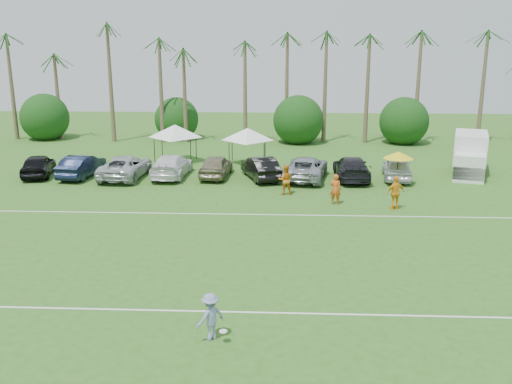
{
  "coord_description": "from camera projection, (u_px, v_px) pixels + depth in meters",
  "views": [
    {
      "loc": [
        4.45,
        -17.0,
        9.74
      ],
      "look_at": [
        3.08,
        13.02,
        1.6
      ],
      "focal_mm": 40.0,
      "sensor_mm": 36.0,
      "label": 1
    }
  ],
  "objects": [
    {
      "name": "sideline_player_b",
      "position": [
        285.0,
        180.0,
        36.51
      ],
      "size": [
        0.96,
        0.77,
        1.9
      ],
      "primitive_type": "imported",
      "rotation": [
        0.0,
        0.0,
        3.2
      ],
      "color": "orange",
      "rests_on": "ground"
    },
    {
      "name": "palm_tree_7",
      "position": [
        321.0,
        34.0,
        52.79
      ],
      "size": [
        2.4,
        2.4,
        11.9
      ],
      "color": "brown",
      "rests_on": "ground"
    },
    {
      "name": "sideline_player_a",
      "position": [
        335.0,
        189.0,
        34.35
      ],
      "size": [
        0.77,
        0.61,
        1.86
      ],
      "primitive_type": "imported",
      "rotation": [
        0.0,
        0.0,
        2.86
      ],
      "color": "#E05718",
      "rests_on": "ground"
    },
    {
      "name": "bush_tree_2",
      "position": [
        298.0,
        121.0,
        56.01
      ],
      "size": [
        4.0,
        4.0,
        4.0
      ],
      "color": "brown",
      "rests_on": "ground"
    },
    {
      "name": "box_truck",
      "position": [
        470.0,
        153.0,
        41.69
      ],
      "size": [
        3.77,
        6.14,
        2.97
      ],
      "rotation": [
        0.0,
        0.0,
        -0.3
      ],
      "color": "white",
      "rests_on": "ground"
    },
    {
      "name": "palm_tree_0",
      "position": [
        8.0,
        62.0,
        54.79
      ],
      "size": [
        2.4,
        2.4,
        8.9
      ],
      "color": "brown",
      "rests_on": "ground"
    },
    {
      "name": "frisbee_player",
      "position": [
        210.0,
        317.0,
        18.87
      ],
      "size": [
        1.19,
        1.16,
        1.64
      ],
      "rotation": [
        0.0,
        0.0,
        3.88
      ],
      "color": "#7E8AB3",
      "rests_on": "ground"
    },
    {
      "name": "field_lines",
      "position": [
        186.0,
        252.0,
        26.85
      ],
      "size": [
        80.0,
        12.1,
        0.01
      ],
      "color": "white",
      "rests_on": "ground"
    },
    {
      "name": "palm_tree_5",
      "position": [
        235.0,
        53.0,
        53.59
      ],
      "size": [
        2.4,
        2.4,
        9.9
      ],
      "color": "brown",
      "rests_on": "ground"
    },
    {
      "name": "bush_tree_3",
      "position": [
        400.0,
        122.0,
        55.57
      ],
      "size": [
        4.0,
        4.0,
        4.0
      ],
      "color": "brown",
      "rests_on": "ground"
    },
    {
      "name": "bush_tree_1",
      "position": [
        177.0,
        121.0,
        56.54
      ],
      "size": [
        4.0,
        4.0,
        4.0
      ],
      "color": "brown",
      "rests_on": "ground"
    },
    {
      "name": "parked_car_0",
      "position": [
        38.0,
        165.0,
        41.39
      ],
      "size": [
        2.83,
        5.02,
        1.61
      ],
      "primitive_type": "imported",
      "rotation": [
        0.0,
        0.0,
        3.35
      ],
      "color": "black",
      "rests_on": "ground"
    },
    {
      "name": "palm_tree_10",
      "position": [
        485.0,
        44.0,
        52.35
      ],
      "size": [
        2.4,
        2.4,
        10.9
      ],
      "color": "brown",
      "rests_on": "ground"
    },
    {
      "name": "parked_car_3",
      "position": [
        171.0,
        166.0,
        41.24
      ],
      "size": [
        2.53,
        5.66,
        1.61
      ],
      "primitive_type": "imported",
      "rotation": [
        0.0,
        0.0,
        3.09
      ],
      "color": "white",
      "rests_on": "ground"
    },
    {
      "name": "parked_car_5",
      "position": [
        260.0,
        168.0,
        40.61
      ],
      "size": [
        3.2,
        5.19,
        1.61
      ],
      "primitive_type": "imported",
      "rotation": [
        0.0,
        0.0,
        3.47
      ],
      "color": "black",
      "rests_on": "ground"
    },
    {
      "name": "palm_tree_6",
      "position": [
        278.0,
        44.0,
        53.19
      ],
      "size": [
        2.4,
        2.4,
        10.9
      ],
      "color": "brown",
      "rests_on": "ground"
    },
    {
      "name": "parked_car_4",
      "position": [
        216.0,
        166.0,
        41.13
      ],
      "size": [
        2.27,
        4.87,
        1.61
      ],
      "primitive_type": "imported",
      "rotation": [
        0.0,
        0.0,
        3.06
      ],
      "color": "#7C7458",
      "rests_on": "ground"
    },
    {
      "name": "palm_tree_4",
      "position": [
        194.0,
        63.0,
        54.0
      ],
      "size": [
        2.4,
        2.4,
        8.9
      ],
      "color": "brown",
      "rests_on": "ground"
    },
    {
      "name": "palm_tree_9",
      "position": [
        429.0,
        53.0,
        52.8
      ],
      "size": [
        2.4,
        2.4,
        9.9
      ],
      "color": "brown",
      "rests_on": "ground"
    },
    {
      "name": "ground",
      "position": [
        147.0,
        338.0,
        19.14
      ],
      "size": [
        120.0,
        120.0,
        0.0
      ],
      "primitive_type": "plane",
      "color": "#2F5F1C",
      "rests_on": "ground"
    },
    {
      "name": "parked_car_6",
      "position": [
        306.0,
        168.0,
        40.48
      ],
      "size": [
        3.6,
        6.17,
        1.61
      ],
      "primitive_type": "imported",
      "rotation": [
        0.0,
        0.0,
        2.98
      ],
      "color": "#92979E",
      "rests_on": "ground"
    },
    {
      "name": "canopy_tent_left",
      "position": [
        175.0,
        125.0,
        45.45
      ],
      "size": [
        4.4,
        4.4,
        3.56
      ],
      "color": "black",
      "rests_on": "ground"
    },
    {
      "name": "parked_car_2",
      "position": [
        125.0,
        167.0,
        40.89
      ],
      "size": [
        3.02,
        5.96,
        1.61
      ],
      "primitive_type": "imported",
      "rotation": [
        0.0,
        0.0,
        3.08
      ],
      "color": "#B2B5B9",
      "rests_on": "ground"
    },
    {
      "name": "palm_tree_3",
      "position": [
        150.0,
        34.0,
        53.5
      ],
      "size": [
        2.4,
        2.4,
        11.9
      ],
      "color": "brown",
      "rests_on": "ground"
    },
    {
      "name": "parked_car_8",
      "position": [
        397.0,
        168.0,
        40.46
      ],
      "size": [
        2.44,
        4.92,
        1.61
      ],
      "primitive_type": "imported",
      "rotation": [
        0.0,
        0.0,
        3.03
      ],
      "color": "silver",
      "rests_on": "ground"
    },
    {
      "name": "palm_tree_1",
      "position": [
        58.0,
        53.0,
        54.34
      ],
      "size": [
        2.4,
        2.4,
        9.9
      ],
      "color": "brown",
      "rests_on": "ground"
    },
    {
      "name": "parked_car_7",
      "position": [
        351.0,
        168.0,
        40.5
      ],
      "size": [
        2.29,
        5.57,
        1.61
      ],
      "primitive_type": "imported",
      "rotation": [
        0.0,
        0.0,
        3.15
      ],
      "color": "black",
      "rests_on": "ground"
    },
    {
      "name": "canopy_tent_right",
      "position": [
        248.0,
        128.0,
        44.71
      ],
      "size": [
        4.18,
        4.18,
        3.38
      ],
      "color": "black",
      "rests_on": "ground"
    },
    {
      "name": "bush_tree_0",
      "position": [
        48.0,
        120.0,
        57.11
      ],
      "size": [
        4.0,
        4.0,
        4.0
      ],
      "color": "brown",
      "rests_on": "ground"
    },
    {
      "name": "palm_tree_2",
      "position": [
        109.0,
        44.0,
        53.9
      ],
      "size": [
        2.4,
        2.4,
        10.9
      ],
      "color": "brown",
      "rests_on": "ground"
    },
    {
      "name": "parked_car_1",
      "position": [
        82.0,
        166.0,
        41.15
      ],
      "size": [
        2.3,
        5.07,
        1.61
      ],
      "primitive_type": "imported",
      "rotation": [
        0.0,
        0.0,
        3.02
      ],
      "color": "#101832",
      "rests_on": "ground"
    },
    {
      "name": "market_umbrella",
      "position": [
        398.0,
        155.0,
        38.55
      ],
      "size": [
        2.08,
        2.08,
        2.32
      ],
      "color": "black",
      "rests_on": "ground"
    },
    {
      "name": "sideline_player_c",
      "position": [
        396.0,
        193.0,
        33.29
      ],
      "size": [
        1.26,
        0.89,
        1.99
      ],
      "primitive_type": "imported",
      "rotation": [
        0.0,
        0.0,
        3.53
      ],
      "color": "orange",
      "rests_on": "ground"
    },
    {
      "name": "palm_tree_8",
      "position": [
        374.0,
        63.0,
        53.25
      ],
      "size": [
        2.4,
        2.4,
        8.9
      ],
      "color": "brown",
      "rests_on": "ground"
    }
  ]
}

